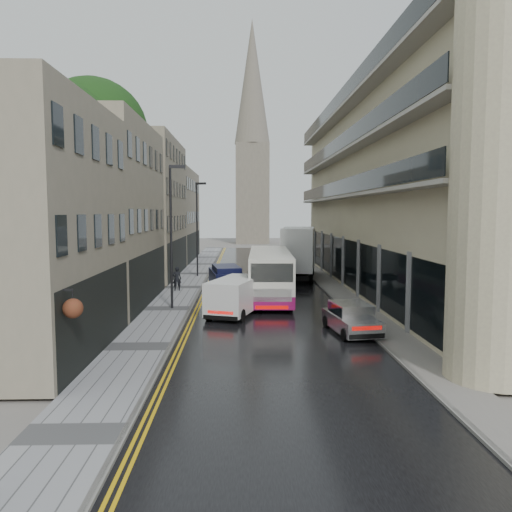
{
  "coord_description": "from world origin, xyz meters",
  "views": [
    {
      "loc": [
        -1.54,
        -9.81,
        5.76
      ],
      "look_at": [
        -0.71,
        18.0,
        3.29
      ],
      "focal_mm": 35.0,
      "sensor_mm": 36.0,
      "label": 1
    }
  ],
  "objects": [
    {
      "name": "ground",
      "position": [
        0.0,
        0.0,
        0.0
      ],
      "size": [
        200.0,
        200.0,
        0.0
      ],
      "primitive_type": "plane",
      "color": "slate",
      "rests_on": "ground"
    },
    {
      "name": "road",
      "position": [
        0.0,
        27.5,
        0.01
      ],
      "size": [
        9.0,
        85.0,
        0.02
      ],
      "primitive_type": "cube",
      "color": "black",
      "rests_on": "ground"
    },
    {
      "name": "left_sidewalk",
      "position": [
        -5.85,
        27.5,
        0.06
      ],
      "size": [
        2.7,
        85.0,
        0.12
      ],
      "primitive_type": "cube",
      "color": "gray",
      "rests_on": "ground"
    },
    {
      "name": "right_sidewalk",
      "position": [
        5.4,
        27.5,
        0.06
      ],
      "size": [
        1.8,
        85.0,
        0.12
      ],
      "primitive_type": "cube",
      "color": "slate",
      "rests_on": "ground"
    },
    {
      "name": "old_shop_row",
      "position": [
        -9.45,
        30.0,
        6.0
      ],
      "size": [
        4.5,
        56.0,
        12.0
      ],
      "primitive_type": null,
      "color": "gray",
      "rests_on": "ground"
    },
    {
      "name": "modern_block",
      "position": [
        10.3,
        26.0,
        7.0
      ],
      "size": [
        8.0,
        40.0,
        14.0
      ],
      "primitive_type": null,
      "color": "beige",
      "rests_on": "ground"
    },
    {
      "name": "church_spire",
      "position": [
        0.5,
        82.0,
        20.0
      ],
      "size": [
        6.4,
        6.4,
        40.0
      ],
      "primitive_type": null,
      "color": "slate",
      "rests_on": "ground"
    },
    {
      "name": "tree_near",
      "position": [
        -12.5,
        20.0,
        6.95
      ],
      "size": [
        10.56,
        10.56,
        13.89
      ],
      "primitive_type": null,
      "color": "black",
      "rests_on": "ground"
    },
    {
      "name": "tree_far",
      "position": [
        -12.2,
        33.0,
        6.23
      ],
      "size": [
        9.24,
        9.24,
        12.46
      ],
      "primitive_type": null,
      "color": "black",
      "rests_on": "ground"
    },
    {
      "name": "cream_bus",
      "position": [
        -0.95,
        20.04,
        1.59
      ],
      "size": [
        3.04,
        11.59,
        3.14
      ],
      "primitive_type": null,
      "rotation": [
        0.0,
        0.0,
        -0.04
      ],
      "color": "silver",
      "rests_on": "road"
    },
    {
      "name": "white_lorry",
      "position": [
        1.88,
        30.62,
        2.24
      ],
      "size": [
        3.89,
        8.77,
        4.45
      ],
      "primitive_type": null,
      "rotation": [
        0.0,
        0.0,
        -0.16
      ],
      "color": "white",
      "rests_on": "road"
    },
    {
      "name": "silver_hatchback",
      "position": [
        3.08,
        11.86,
        0.76
      ],
      "size": [
        2.22,
        4.12,
        1.47
      ],
      "primitive_type": null,
      "rotation": [
        0.0,
        0.0,
        0.13
      ],
      "color": "#B8B8BD",
      "rests_on": "road"
    },
    {
      "name": "white_van",
      "position": [
        -3.27,
        16.39,
        1.08
      ],
      "size": [
        3.38,
        5.06,
        2.11
      ],
      "primitive_type": null,
      "rotation": [
        0.0,
        0.0,
        -0.32
      ],
      "color": "silver",
      "rests_on": "road"
    },
    {
      "name": "navy_van",
      "position": [
        -3.12,
        20.95,
        1.19
      ],
      "size": [
        2.54,
        4.81,
        2.33
      ],
      "primitive_type": null,
      "rotation": [
        0.0,
        0.0,
        0.16
      ],
      "color": "black",
      "rests_on": "road"
    },
    {
      "name": "pedestrian",
      "position": [
        -6.16,
        25.79,
        0.98
      ],
      "size": [
        0.69,
        0.51,
        1.72
      ],
      "primitive_type": "imported",
      "rotation": [
        0.0,
        0.0,
        3.32
      ],
      "color": "black",
      "rests_on": "left_sidewalk"
    },
    {
      "name": "lamp_post_near",
      "position": [
        -5.62,
        19.29,
        4.27
      ],
      "size": [
        0.95,
        0.27,
        8.29
      ],
      "primitive_type": null,
      "rotation": [
        0.0,
        0.0,
        0.07
      ],
      "color": "black",
      "rests_on": "left_sidewalk"
    },
    {
      "name": "lamp_post_far",
      "position": [
        -5.41,
        34.03,
        4.19
      ],
      "size": [
        0.93,
        0.49,
        8.14
      ],
      "primitive_type": null,
      "rotation": [
        0.0,
        0.0,
        -0.33
      ],
      "color": "black",
      "rests_on": "left_sidewalk"
    }
  ]
}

